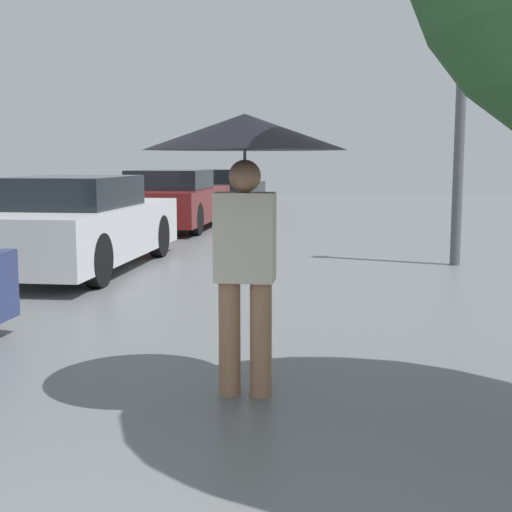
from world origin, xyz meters
TOP-DOWN VIEW (x-y plane):
  - pedestrian at (-0.12, 3.52)m, footprint 1.27×1.27m
  - parked_car_second at (-3.21, 8.50)m, footprint 1.67×4.41m
  - parked_car_third at (-3.38, 14.38)m, footprint 1.80×4.24m
  - parked_car_farthest at (-3.20, 20.19)m, footprint 1.85×3.90m
  - street_lamp at (2.04, 9.64)m, footprint 0.28×0.28m

SIDE VIEW (x-z plane):
  - parked_car_farthest at x=-3.20m, z-range -0.03..1.20m
  - parked_car_third at x=-3.38m, z-range -0.03..1.26m
  - parked_car_second at x=-3.21m, z-range -0.03..1.27m
  - pedestrian at x=-0.12m, z-range 0.63..2.44m
  - street_lamp at x=2.04m, z-range 0.30..4.28m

